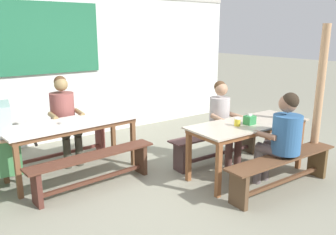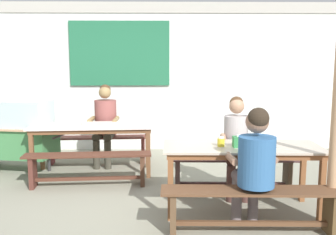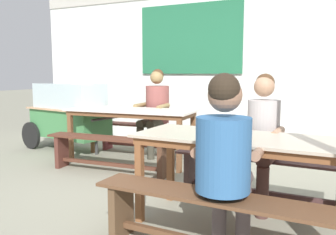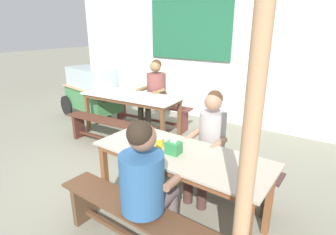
{
  "view_description": "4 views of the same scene",
  "coord_description": "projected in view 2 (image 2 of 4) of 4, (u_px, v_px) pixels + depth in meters",
  "views": [
    {
      "loc": [
        -2.37,
        -3.46,
        1.99
      ],
      "look_at": [
        0.32,
        0.17,
        0.84
      ],
      "focal_mm": 36.88,
      "sensor_mm": 36.0,
      "label": 1
    },
    {
      "loc": [
        0.32,
        -4.53,
        1.68
      ],
      "look_at": [
        0.41,
        0.56,
        0.93
      ],
      "focal_mm": 39.89,
      "sensor_mm": 36.0,
      "label": 2
    },
    {
      "loc": [
        1.86,
        -3.23,
        1.26
      ],
      "look_at": [
        -0.0,
        0.71,
        0.71
      ],
      "focal_mm": 37.66,
      "sensor_mm": 36.0,
      "label": 3
    },
    {
      "loc": [
        2.45,
        -2.49,
        1.91
      ],
      "look_at": [
        0.36,
        0.58,
        0.66
      ],
      "focal_mm": 28.87,
      "sensor_mm": 36.0,
      "label": 4
    }
  ],
  "objects": [
    {
      "name": "bench_far_back",
      "position": [
        97.0,
        145.0,
        6.26
      ],
      "size": [
        1.78,
        0.38,
        0.45
      ],
      "color": "brown",
      "rests_on": "ground_plane"
    },
    {
      "name": "wooden_support_post",
      "position": [
        336.0,
        129.0,
        3.63
      ],
      "size": [
        0.11,
        0.11,
        2.07
      ],
      "primitive_type": "cylinder",
      "color": "tan",
      "rests_on": "ground_plane"
    },
    {
      "name": "bench_near_back",
      "position": [
        232.0,
        170.0,
        4.84
      ],
      "size": [
        1.68,
        0.33,
        0.45
      ],
      "color": "#492E2D",
      "rests_on": "ground_plane"
    },
    {
      "name": "person_center_facing",
      "position": [
        105.0,
        120.0,
        6.15
      ],
      "size": [
        0.48,
        0.6,
        1.32
      ],
      "color": "#403D31",
      "rests_on": "ground_plane"
    },
    {
      "name": "dining_table_far",
      "position": [
        92.0,
        130.0,
        5.61
      ],
      "size": [
        1.86,
        0.8,
        0.75
      ],
      "color": "silver",
      "rests_on": "ground_plane"
    },
    {
      "name": "condiment_jar",
      "position": [
        221.0,
        142.0,
        4.15
      ],
      "size": [
        0.08,
        0.08,
        0.11
      ],
      "color": "yellow",
      "rests_on": "dining_table_near"
    },
    {
      "name": "bench_far_front",
      "position": [
        88.0,
        164.0,
        5.07
      ],
      "size": [
        1.73,
        0.37,
        0.45
      ],
      "color": "#522D20",
      "rests_on": "ground_plane"
    },
    {
      "name": "backdrop_wall",
      "position": [
        144.0,
        74.0,
        7.16
      ],
      "size": [
        7.29,
        0.23,
        2.8
      ],
      "color": "silver",
      "rests_on": "ground_plane"
    },
    {
      "name": "ground_plane",
      "position": [
        137.0,
        196.0,
        4.72
      ],
      "size": [
        40.0,
        40.0,
        0.0
      ],
      "primitive_type": "plane",
      "color": "gray"
    },
    {
      "name": "tissue_box",
      "position": [
        239.0,
        142.0,
        4.11
      ],
      "size": [
        0.13,
        0.12,
        0.14
      ],
      "color": "#318947",
      "rests_on": "dining_table_near"
    },
    {
      "name": "soup_bowl",
      "position": [
        86.0,
        124.0,
        5.59
      ],
      "size": [
        0.14,
        0.14,
        0.04
      ],
      "primitive_type": "cylinder",
      "color": "silver",
      "rests_on": "dining_table_far"
    },
    {
      "name": "dining_table_near",
      "position": [
        242.0,
        152.0,
        4.19
      ],
      "size": [
        1.78,
        0.76,
        0.75
      ],
      "color": "#C1B29C",
      "rests_on": "ground_plane"
    },
    {
      "name": "food_cart",
      "position": [
        11.0,
        131.0,
        5.85
      ],
      "size": [
        1.78,
        0.96,
        1.09
      ],
      "color": "#43854C",
      "rests_on": "ground_plane"
    },
    {
      "name": "person_right_near_table",
      "position": [
        236.0,
        140.0,
        4.71
      ],
      "size": [
        0.43,
        0.55,
        1.26
      ],
      "color": "#4D302C",
      "rests_on": "ground_plane"
    },
    {
      "name": "bench_near_front",
      "position": [
        252.0,
        204.0,
        3.65
      ],
      "size": [
        1.79,
        0.36,
        0.45
      ],
      "color": "brown",
      "rests_on": "ground_plane"
    },
    {
      "name": "person_near_front",
      "position": [
        255.0,
        161.0,
        3.64
      ],
      "size": [
        0.49,
        0.56,
        1.26
      ],
      "color": "#64595B",
      "rests_on": "ground_plane"
    }
  ]
}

